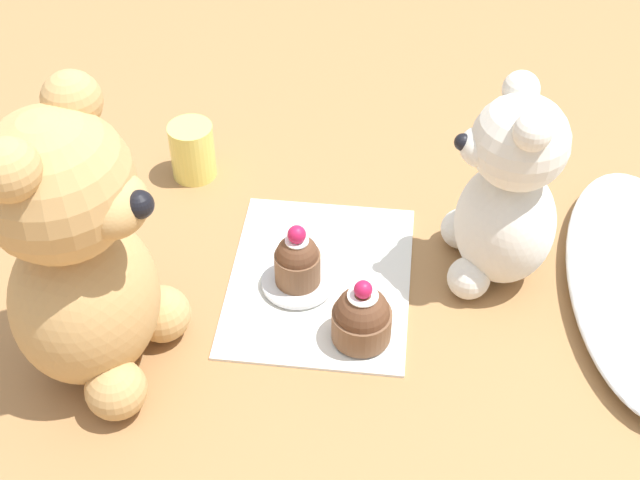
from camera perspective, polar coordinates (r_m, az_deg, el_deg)
ground_plane at (r=0.89m, az=0.00°, el=-2.61°), size 4.00×4.00×0.00m
knitted_placemat at (r=0.89m, az=0.00°, el=-2.48°), size 0.22×0.18×0.01m
teddy_bear_cream at (r=0.85m, az=11.85°, el=2.79°), size 0.12×0.11×0.21m
teddy_bear_tan at (r=0.75m, az=-15.20°, el=-0.97°), size 0.16×0.15×0.28m
cupcake_near_cream_bear at (r=0.81m, az=2.69°, el=-4.96°), size 0.06×0.06×0.07m
saucer_plate at (r=0.88m, az=-1.42°, el=-2.65°), size 0.07×0.07×0.01m
cupcake_near_tan_bear at (r=0.85m, az=-1.46°, el=-1.29°), size 0.04×0.04×0.07m
juice_glass at (r=1.00m, az=-8.17°, el=5.67°), size 0.05×0.05×0.07m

